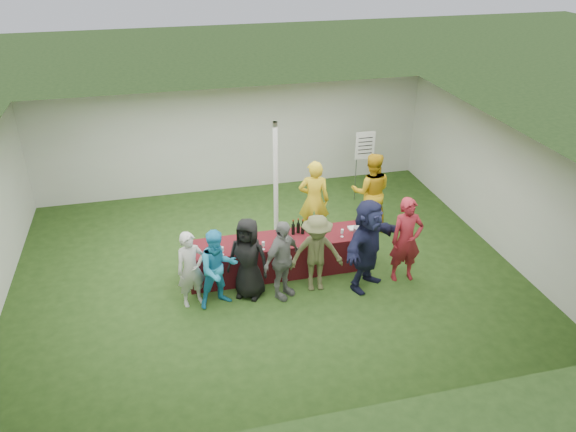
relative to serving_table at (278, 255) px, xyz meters
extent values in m
plane|color=#284719|center=(-0.23, 0.19, -0.38)|extent=(60.00, 60.00, 0.00)
plane|color=white|center=(-0.23, 4.19, 0.97)|extent=(10.00, 0.00, 10.00)
plane|color=white|center=(-0.23, -3.81, 0.97)|extent=(10.00, 0.00, 10.00)
plane|color=white|center=(4.77, 0.19, 0.97)|extent=(0.00, 8.00, 8.00)
plane|color=white|center=(-0.23, 0.19, 2.33)|extent=(10.00, 10.00, 0.00)
cylinder|color=silver|center=(0.27, 1.39, 0.98)|extent=(0.10, 0.10, 2.70)
cube|color=#5B1118|center=(0.00, 0.00, 0.00)|extent=(3.60, 0.80, 0.75)
cylinder|color=black|center=(0.34, 0.14, 0.48)|extent=(0.07, 0.07, 0.22)
cylinder|color=black|center=(0.34, 0.14, 0.64)|extent=(0.03, 0.03, 0.08)
cylinder|color=maroon|center=(0.34, 0.14, 0.69)|extent=(0.03, 0.03, 0.02)
cylinder|color=black|center=(0.45, 0.17, 0.48)|extent=(0.07, 0.07, 0.22)
cylinder|color=black|center=(0.45, 0.17, 0.64)|extent=(0.03, 0.03, 0.08)
cylinder|color=maroon|center=(0.45, 0.17, 0.69)|extent=(0.03, 0.03, 0.02)
cylinder|color=black|center=(0.53, 0.11, 0.48)|extent=(0.07, 0.07, 0.22)
cylinder|color=black|center=(0.53, 0.11, 0.64)|extent=(0.03, 0.03, 0.08)
cylinder|color=maroon|center=(0.53, 0.11, 0.69)|extent=(0.03, 0.03, 0.02)
cylinder|color=black|center=(0.66, 0.16, 0.48)|extent=(0.07, 0.07, 0.22)
cylinder|color=black|center=(0.66, 0.16, 0.64)|extent=(0.03, 0.03, 0.08)
cylinder|color=maroon|center=(0.66, 0.16, 0.69)|extent=(0.03, 0.03, 0.02)
cylinder|color=black|center=(0.79, 0.11, 0.48)|extent=(0.07, 0.07, 0.22)
cylinder|color=black|center=(0.79, 0.11, 0.64)|extent=(0.03, 0.03, 0.08)
cylinder|color=maroon|center=(0.79, 0.11, 0.69)|extent=(0.03, 0.03, 0.02)
cylinder|color=black|center=(0.91, 0.14, 0.48)|extent=(0.07, 0.07, 0.22)
cylinder|color=black|center=(0.91, 0.14, 0.64)|extent=(0.03, 0.03, 0.08)
cylinder|color=maroon|center=(0.91, 0.14, 0.69)|extent=(0.03, 0.03, 0.02)
cylinder|color=silver|center=(-1.37, -0.26, 0.38)|extent=(0.06, 0.06, 0.00)
cylinder|color=silver|center=(-1.37, -0.26, 0.42)|extent=(0.01, 0.01, 0.07)
cylinder|color=silver|center=(-1.37, -0.26, 0.50)|extent=(0.06, 0.06, 0.08)
cylinder|color=silver|center=(-1.15, -0.30, 0.38)|extent=(0.06, 0.06, 0.00)
cylinder|color=silver|center=(-1.15, -0.30, 0.42)|extent=(0.01, 0.01, 0.07)
cylinder|color=silver|center=(-1.15, -0.30, 0.50)|extent=(0.06, 0.06, 0.08)
cylinder|color=#41070A|center=(-1.15, -0.30, 0.47)|extent=(0.05, 0.05, 0.02)
cylinder|color=silver|center=(-0.82, -0.27, 0.38)|extent=(0.06, 0.06, 0.00)
cylinder|color=silver|center=(-0.82, -0.27, 0.42)|extent=(0.01, 0.01, 0.07)
cylinder|color=silver|center=(-0.82, -0.27, 0.50)|extent=(0.06, 0.06, 0.08)
cylinder|color=#41070A|center=(-0.82, -0.27, 0.47)|extent=(0.05, 0.05, 0.02)
cylinder|color=silver|center=(-0.36, -0.30, 0.38)|extent=(0.06, 0.06, 0.00)
cylinder|color=silver|center=(-0.36, -0.30, 0.42)|extent=(0.01, 0.01, 0.07)
cylinder|color=silver|center=(-0.36, -0.30, 0.50)|extent=(0.06, 0.06, 0.08)
cylinder|color=#41070A|center=(-0.36, -0.30, 0.47)|extent=(0.05, 0.05, 0.02)
cylinder|color=silver|center=(1.26, -0.20, 0.38)|extent=(0.06, 0.06, 0.00)
cylinder|color=silver|center=(1.26, -0.20, 0.42)|extent=(0.01, 0.01, 0.07)
cylinder|color=silver|center=(1.26, -0.20, 0.50)|extent=(0.06, 0.06, 0.08)
cylinder|color=#41070A|center=(1.26, -0.20, 0.47)|extent=(0.05, 0.05, 0.02)
cylinder|color=silver|center=(0.08, 0.08, 0.47)|extent=(0.07, 0.07, 0.20)
cylinder|color=silver|center=(0.08, 0.08, 0.59)|extent=(0.03, 0.03, 0.03)
cube|color=white|center=(1.62, 0.05, 0.39)|extent=(0.25, 0.18, 0.03)
cylinder|color=slate|center=(1.62, -0.22, 0.46)|extent=(0.25, 0.25, 0.18)
cylinder|color=slate|center=(2.62, 2.77, 0.18)|extent=(0.02, 0.02, 1.10)
cylinder|color=slate|center=(3.02, 2.77, 0.18)|extent=(0.02, 0.02, 1.10)
cube|color=white|center=(2.82, 2.77, 1.07)|extent=(0.50, 0.02, 0.70)
cube|color=black|center=(2.82, 2.75, 1.27)|extent=(0.36, 0.01, 0.02)
cube|color=black|center=(2.82, 2.75, 1.17)|extent=(0.36, 0.01, 0.02)
cube|color=black|center=(2.82, 2.75, 1.07)|extent=(0.36, 0.01, 0.02)
cube|color=black|center=(2.82, 2.75, 0.97)|extent=(0.36, 0.01, 0.02)
cube|color=black|center=(2.82, 2.75, 0.88)|extent=(0.36, 0.01, 0.02)
imported|color=gold|center=(1.06, 1.15, 0.55)|extent=(0.77, 0.61, 1.86)
imported|color=gold|center=(2.43, 1.27, 0.55)|extent=(1.07, 0.94, 1.85)
imported|color=beige|center=(-1.77, -0.66, 0.37)|extent=(0.62, 0.50, 1.49)
imported|color=#2498CF|center=(-1.30, -0.80, 0.40)|extent=(0.87, 0.75, 1.55)
imported|color=black|center=(-0.72, -0.65, 0.43)|extent=(0.94, 0.84, 1.62)
imported|color=slate|center=(-0.11, -0.83, 0.42)|extent=(0.98, 0.87, 1.59)
imported|color=brown|center=(0.57, -0.75, 0.42)|extent=(1.07, 0.68, 1.58)
imported|color=#1B1D3D|center=(1.53, -0.89, 0.55)|extent=(1.71, 1.46, 1.85)
imported|color=maroon|center=(2.36, -0.82, 0.50)|extent=(0.66, 0.46, 1.75)
camera|label=1|loc=(-2.08, -9.36, 6.00)|focal=35.00mm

